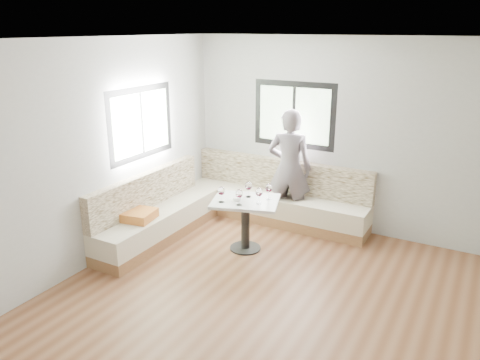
# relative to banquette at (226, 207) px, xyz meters

# --- Properties ---
(room) EXTENTS (5.01, 5.01, 2.81)m
(room) POSITION_rel_banquette_xyz_m (1.51, -1.55, 1.08)
(room) COLOR brown
(room) RESTS_ON ground
(banquette) EXTENTS (2.90, 2.80, 0.95)m
(banquette) POSITION_rel_banquette_xyz_m (0.00, 0.00, 0.00)
(banquette) COLOR #996840
(banquette) RESTS_ON ground
(table) EXTENTS (1.04, 0.91, 0.71)m
(table) POSITION_rel_banquette_xyz_m (0.60, -0.48, 0.20)
(table) COLOR black
(table) RESTS_ON ground
(person) EXTENTS (0.73, 0.56, 1.80)m
(person) POSITION_rel_banquette_xyz_m (0.77, 0.57, 0.57)
(person) COLOR #62595F
(person) RESTS_ON ground
(olive_ramekin) EXTENTS (0.11, 0.11, 0.04)m
(olive_ramekin) POSITION_rel_banquette_xyz_m (0.50, -0.53, 0.40)
(olive_ramekin) COLOR white
(olive_ramekin) RESTS_ON table
(wine_glass_a) EXTENTS (0.10, 0.10, 0.22)m
(wine_glass_a) POSITION_rel_banquette_xyz_m (0.36, -0.70, 0.53)
(wine_glass_a) COLOR white
(wine_glass_a) RESTS_ON table
(wine_glass_b) EXTENTS (0.10, 0.10, 0.22)m
(wine_glass_b) POSITION_rel_banquette_xyz_m (0.61, -0.68, 0.53)
(wine_glass_b) COLOR white
(wine_glass_b) RESTS_ON table
(wine_glass_c) EXTENTS (0.10, 0.10, 0.22)m
(wine_glass_c) POSITION_rel_banquette_xyz_m (0.81, -0.50, 0.53)
(wine_glass_c) COLOR white
(wine_glass_c) RESTS_ON table
(wine_glass_d) EXTENTS (0.10, 0.10, 0.22)m
(wine_glass_d) POSITION_rel_banquette_xyz_m (0.57, -0.35, 0.53)
(wine_glass_d) COLOR white
(wine_glass_d) RESTS_ON table
(wine_glass_e) EXTENTS (0.10, 0.10, 0.22)m
(wine_glass_e) POSITION_rel_banquette_xyz_m (0.85, -0.29, 0.53)
(wine_glass_e) COLOR white
(wine_glass_e) RESTS_ON table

